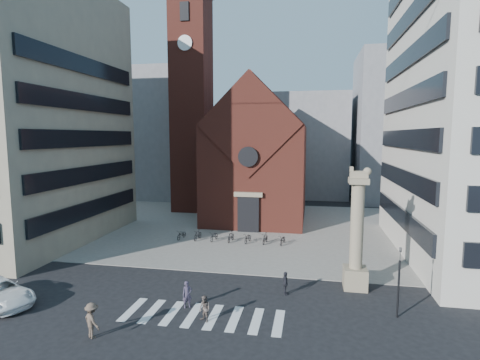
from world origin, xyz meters
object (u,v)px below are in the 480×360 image
(lion_column, at_px, (357,241))
(traffic_light, at_px, (399,280))
(pedestrian_0, at_px, (187,294))
(scooter_0, at_px, (182,234))
(pedestrian_1, at_px, (205,309))
(pedestrian_2, at_px, (285,283))

(lion_column, relative_size, traffic_light, 2.02)
(pedestrian_0, distance_m, scooter_0, 15.82)
(pedestrian_0, bearing_deg, lion_column, -8.95)
(traffic_light, xyz_separation_m, pedestrian_0, (-12.73, -1.10, -1.44))
(pedestrian_1, relative_size, pedestrian_2, 0.96)
(pedestrian_1, relative_size, scooter_0, 0.86)
(traffic_light, distance_m, pedestrian_0, 12.86)
(lion_column, height_order, pedestrian_1, lion_column)
(pedestrian_0, bearing_deg, pedestrian_1, -78.71)
(pedestrian_2, bearing_deg, lion_column, -80.52)
(lion_column, bearing_deg, traffic_light, -63.54)
(pedestrian_1, bearing_deg, lion_column, 67.56)
(pedestrian_1, height_order, scooter_0, pedestrian_1)
(pedestrian_0, xyz_separation_m, scooter_0, (-5.63, 14.78, -0.32))
(lion_column, height_order, traffic_light, lion_column)
(lion_column, height_order, scooter_0, lion_column)
(traffic_light, relative_size, pedestrian_1, 2.79)
(lion_column, distance_m, pedestrian_0, 12.17)
(traffic_light, height_order, pedestrian_2, traffic_light)
(lion_column, xyz_separation_m, scooter_0, (-16.37, 9.69, -2.93))
(lion_column, height_order, pedestrian_0, lion_column)
(pedestrian_0, relative_size, pedestrian_2, 1.06)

